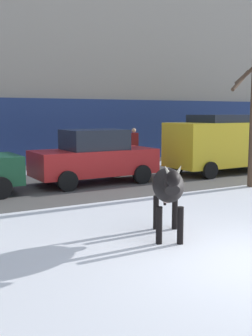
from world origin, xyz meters
The scene contains 8 objects.
ground_plane centered at (0.00, 0.00, 0.00)m, with size 120.00×120.00×0.00m, color white.
road_strip centered at (0.00, 7.96, 0.00)m, with size 60.00×5.60×0.01m, color #514F4C.
building_facade centered at (0.00, 15.29, 6.48)m, with size 44.00×6.10×13.00m.
cow_black centered at (-0.41, 1.70, 0.99)m, with size 1.31×1.85×1.54m.
car_red_sedan centered at (0.93, 7.97, 0.91)m, with size 4.24×2.06×1.84m.
car_yellow_van centered at (6.45, 7.70, 1.24)m, with size 4.64×2.21×2.32m.
pedestrian_near_billboard centered at (2.39, 10.86, 0.88)m, with size 0.36×0.24×1.73m.
pedestrian_by_cars centered at (4.18, 10.86, 0.88)m, with size 0.36×0.24×1.73m.
Camera 1 is at (-4.90, -4.65, 2.41)m, focal length 43.76 mm.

